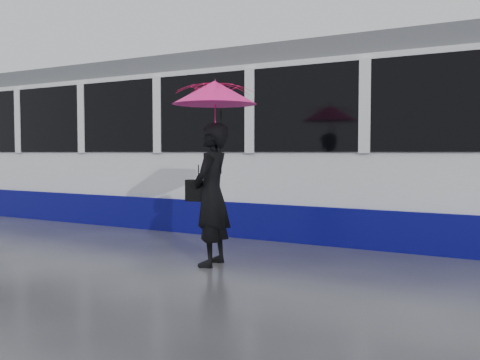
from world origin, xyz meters
The scene contains 6 objects.
ground centered at (0.00, 0.00, 0.00)m, with size 90.00×90.00×0.00m, color #2D2D32.
rails centered at (0.00, 2.50, 0.01)m, with size 34.00×1.51×0.02m.
tram centered at (-1.77, 2.50, 1.64)m, with size 26.00×2.56×3.35m.
woman centered at (0.33, -0.88, 0.94)m, with size 0.68×0.45×1.88m, color black.
umbrella centered at (0.38, -0.88, 2.06)m, with size 1.28×1.28×1.27m.
handbag centered at (0.11, -0.86, 0.98)m, with size 0.36×0.20×0.47m.
Camera 1 is at (4.14, -6.77, 1.50)m, focal length 40.00 mm.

